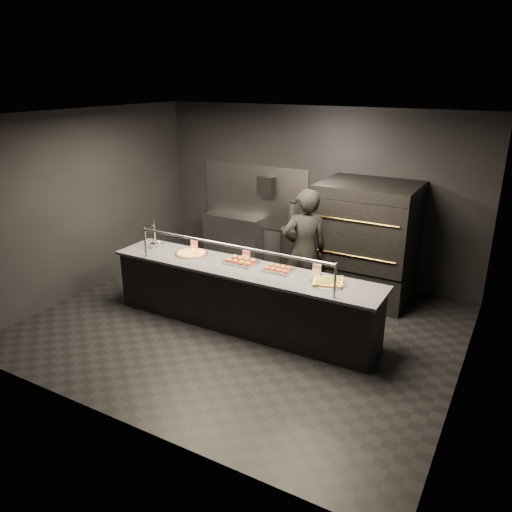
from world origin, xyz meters
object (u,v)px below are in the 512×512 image
(slider_tray_a, at_px, (241,261))
(beer_tap, at_px, (154,239))
(prep_shelf, at_px, (233,238))
(slider_tray_b, at_px, (278,269))
(pizza_oven, at_px, (366,241))
(fire_extinguisher, at_px, (293,215))
(towel_dispenser, at_px, (266,186))
(worker, at_px, (304,251))
(square_pizza, at_px, (328,282))
(round_pizza, at_px, (191,253))
(service_counter, at_px, (242,297))
(trash_bin, at_px, (294,251))

(slider_tray_a, bearing_deg, beer_tap, -176.48)
(prep_shelf, distance_m, slider_tray_b, 3.06)
(pizza_oven, height_order, fire_extinguisher, pizza_oven)
(fire_extinguisher, relative_size, slider_tray_a, 0.98)
(pizza_oven, distance_m, prep_shelf, 2.88)
(towel_dispenser, bearing_deg, worker, -45.04)
(slider_tray_b, relative_size, square_pizza, 0.85)
(prep_shelf, distance_m, beer_tap, 2.35)
(beer_tap, distance_m, round_pizza, 0.69)
(slider_tray_a, bearing_deg, service_counter, -54.88)
(towel_dispenser, distance_m, worker, 2.12)
(service_counter, xyz_separation_m, beer_tap, (-1.63, 0.06, 0.61))
(towel_dispenser, bearing_deg, slider_tray_b, -58.02)
(round_pizza, bearing_deg, fire_extinguisher, 75.34)
(towel_dispenser, relative_size, trash_bin, 0.40)
(round_pizza, distance_m, slider_tray_a, 0.85)
(beer_tap, xyz_separation_m, slider_tray_b, (2.13, 0.09, -0.13))
(slider_tray_a, height_order, worker, worker)
(square_pizza, bearing_deg, beer_tap, -179.76)
(service_counter, xyz_separation_m, worker, (0.54, 0.95, 0.50))
(square_pizza, bearing_deg, round_pizza, 179.33)
(square_pizza, bearing_deg, prep_shelf, 141.93)
(beer_tap, height_order, trash_bin, beer_tap)
(prep_shelf, height_order, worker, worker)
(trash_bin, bearing_deg, round_pizza, -109.17)
(slider_tray_b, bearing_deg, square_pizza, -5.87)
(slider_tray_a, height_order, square_pizza, slider_tray_a)
(round_pizza, height_order, slider_tray_a, slider_tray_a)
(slider_tray_b, bearing_deg, pizza_oven, 68.21)
(fire_extinguisher, height_order, slider_tray_b, fire_extinguisher)
(pizza_oven, bearing_deg, beer_tap, -146.95)
(beer_tap, bearing_deg, square_pizza, 0.24)
(service_counter, relative_size, square_pizza, 8.42)
(round_pizza, xyz_separation_m, slider_tray_b, (1.45, 0.05, 0.01))
(beer_tap, xyz_separation_m, slider_tray_a, (1.53, 0.09, -0.12))
(beer_tap, height_order, square_pizza, beer_tap)
(towel_dispenser, relative_size, square_pizza, 0.72)
(service_counter, height_order, slider_tray_b, service_counter)
(worker, bearing_deg, fire_extinguisher, -100.37)
(square_pizza, bearing_deg, trash_bin, 124.68)
(towel_dispenser, height_order, round_pizza, towel_dispenser)
(towel_dispenser, height_order, worker, worker)
(pizza_oven, bearing_deg, square_pizza, -87.66)
(service_counter, bearing_deg, pizza_oven, 57.73)
(beer_tap, relative_size, slider_tray_a, 1.04)
(fire_extinguisher, height_order, trash_bin, fire_extinguisher)
(worker, bearing_deg, towel_dispenser, -86.88)
(fire_extinguisher, relative_size, worker, 0.26)
(slider_tray_a, xyz_separation_m, trash_bin, (-0.11, 2.07, -0.51))
(pizza_oven, relative_size, square_pizza, 3.92)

